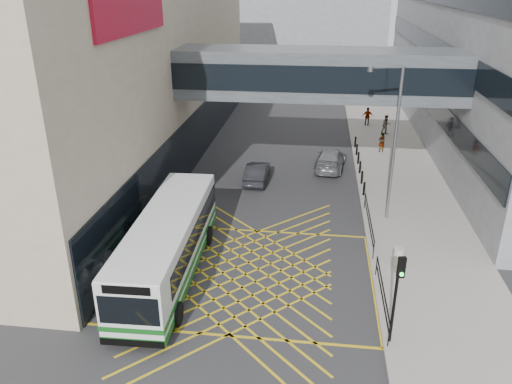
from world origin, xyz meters
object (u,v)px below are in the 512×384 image
at_px(litter_bin, 398,257).
at_px(car_silver, 330,158).
at_px(bus, 169,243).
at_px(car_white, 143,273).
at_px(pedestrian_c, 368,116).
at_px(pedestrian_a, 382,142).
at_px(car_dark, 257,173).
at_px(street_lamp, 392,136).
at_px(pedestrian_b, 386,125).
at_px(traffic_light, 397,288).

bearing_deg(litter_bin, car_silver, 103.05).
xyz_separation_m(bus, car_white, (-0.93, -1.24, -0.96)).
relative_size(litter_bin, pedestrian_c, 0.52).
distance_m(bus, car_white, 1.82).
bearing_deg(pedestrian_a, car_dark, 12.70).
distance_m(car_dark, street_lamp, 10.50).
bearing_deg(pedestrian_c, litter_bin, 88.76).
distance_m(car_dark, pedestrian_c, 17.42).
distance_m(car_white, pedestrian_a, 24.29).
height_order(car_dark, pedestrian_b, pedestrian_b).
bearing_deg(pedestrian_c, car_silver, 72.85).
height_order(bus, litter_bin, bus).
height_order(bus, pedestrian_b, bus).
distance_m(street_lamp, pedestrian_c, 20.54).
xyz_separation_m(car_silver, pedestrian_c, (3.59, 11.81, 0.24)).
xyz_separation_m(car_dark, pedestrian_a, (9.18, 7.24, 0.29)).
bearing_deg(pedestrian_c, pedestrian_a, 93.49).
distance_m(street_lamp, pedestrian_b, 17.91).
height_order(pedestrian_b, pedestrian_c, pedestrian_b).
bearing_deg(car_silver, street_lamp, 117.22).
height_order(bus, street_lamp, street_lamp).
height_order(bus, traffic_light, traffic_light).
distance_m(car_white, car_silver, 18.84).
relative_size(street_lamp, pedestrian_a, 5.51).
height_order(car_silver, traffic_light, traffic_light).
distance_m(bus, litter_bin, 11.09).
bearing_deg(street_lamp, litter_bin, -99.97).
height_order(car_white, street_lamp, street_lamp).
distance_m(car_silver, pedestrian_c, 12.34).
bearing_deg(car_white, car_silver, -137.50).
bearing_deg(car_white, pedestrian_a, -141.83).
distance_m(car_dark, pedestrian_a, 11.69).
bearing_deg(pedestrian_a, bus, 33.12).
relative_size(car_dark, pedestrian_c, 2.50).
bearing_deg(pedestrian_a, traffic_light, 59.59).
height_order(street_lamp, pedestrian_a, street_lamp).
distance_m(car_silver, pedestrian_b, 10.31).
relative_size(car_white, litter_bin, 4.93).
bearing_deg(pedestrian_a, pedestrian_c, -111.83).
distance_m(car_silver, litter_bin, 13.93).
height_order(car_dark, street_lamp, street_lamp).
relative_size(car_silver, street_lamp, 0.57).
xyz_separation_m(bus, litter_bin, (10.87, 1.92, -1.05)).
distance_m(bus, pedestrian_c, 29.56).
bearing_deg(bus, traffic_light, -23.38).
height_order(traffic_light, pedestrian_a, traffic_light).
bearing_deg(pedestrian_a, car_silver, 18.27).
height_order(car_silver, pedestrian_c, pedestrian_c).
xyz_separation_m(street_lamp, litter_bin, (0.15, -5.27, -4.53)).
bearing_deg(pedestrian_b, car_white, -132.19).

